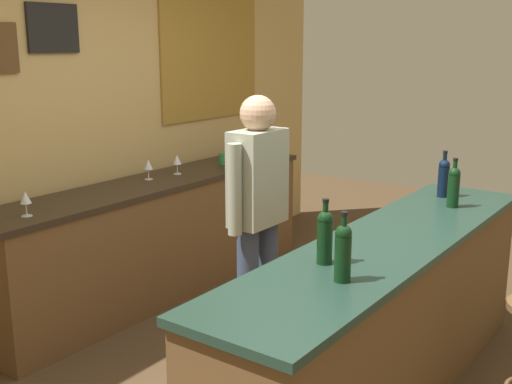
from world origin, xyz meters
TOP-DOWN VIEW (x-y plane):
  - ground_plane at (0.00, 0.00)m, footprint 10.00×10.00m
  - back_wall at (0.04, 2.03)m, footprint 6.00×0.09m
  - bar_counter at (0.00, -0.40)m, footprint 2.79×0.60m
  - side_counter at (0.40, 1.65)m, footprint 3.00×0.56m
  - bartender at (-0.01, 0.43)m, footprint 0.52×0.21m
  - wine_bottle_a at (-0.67, -0.49)m, footprint 0.07×0.07m
  - wine_bottle_b at (-0.52, -0.31)m, footprint 0.07×0.07m
  - wine_bottle_c at (0.83, -0.44)m, footprint 0.07×0.07m
  - wine_bottle_d at (1.05, -0.30)m, footprint 0.07×0.07m
  - wine_glass_a at (-0.80, 1.56)m, footprint 0.07×0.07m
  - wine_glass_b at (0.36, 1.71)m, footprint 0.07×0.07m
  - wine_glass_c at (0.63, 1.67)m, footprint 0.07×0.07m
  - wine_glass_d at (1.34, 1.60)m, footprint 0.07×0.07m
  - coffee_mug at (1.17, 1.64)m, footprint 0.12×0.08m

SIDE VIEW (x-z plane):
  - ground_plane at x=0.00m, z-range 0.00..0.00m
  - side_counter at x=0.40m, z-range 0.00..0.90m
  - bar_counter at x=0.00m, z-range 0.00..0.92m
  - bartender at x=-0.01m, z-range 0.13..1.75m
  - coffee_mug at x=1.17m, z-range 0.90..1.00m
  - wine_glass_a at x=-0.80m, z-range 0.93..1.09m
  - wine_glass_b at x=0.36m, z-range 0.93..1.09m
  - wine_glass_c at x=0.63m, z-range 0.93..1.09m
  - wine_glass_d at x=1.34m, z-range 0.93..1.09m
  - wine_bottle_a at x=-0.67m, z-range 0.90..1.21m
  - wine_bottle_b at x=-0.52m, z-range 0.90..1.21m
  - wine_bottle_c at x=0.83m, z-range 0.90..1.21m
  - wine_bottle_d at x=1.05m, z-range 0.90..1.21m
  - back_wall at x=0.04m, z-range 0.02..2.82m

